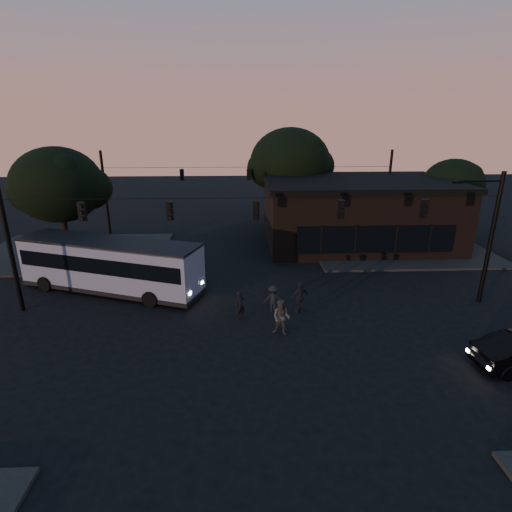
{
  "coord_description": "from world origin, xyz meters",
  "views": [
    {
      "loc": [
        -0.87,
        -16.57,
        10.05
      ],
      "look_at": [
        0.0,
        4.0,
        3.0
      ],
      "focal_mm": 28.0,
      "sensor_mm": 36.0,
      "label": 1
    }
  ],
  "objects_px": {
    "building": "(357,212)",
    "bus": "(110,263)",
    "pedestrian_b": "(281,317)",
    "pedestrian_c": "(300,297)",
    "pedestrian_a": "(240,305)",
    "pedestrian_d": "(273,299)"
  },
  "relations": [
    {
      "from": "building",
      "to": "bus",
      "type": "xyz_separation_m",
      "value": [
        -17.75,
        -9.47,
        -0.9
      ]
    },
    {
      "from": "building",
      "to": "pedestrian_b",
      "type": "distance_m",
      "value": 17.22
    },
    {
      "from": "pedestrian_b",
      "to": "pedestrian_c",
      "type": "height_order",
      "value": "pedestrian_b"
    },
    {
      "from": "pedestrian_a",
      "to": "pedestrian_c",
      "type": "xyz_separation_m",
      "value": [
        3.26,
        0.67,
        0.11
      ]
    },
    {
      "from": "building",
      "to": "pedestrian_a",
      "type": "bearing_deg",
      "value": -126.25
    },
    {
      "from": "pedestrian_b",
      "to": "pedestrian_d",
      "type": "height_order",
      "value": "pedestrian_b"
    },
    {
      "from": "building",
      "to": "pedestrian_c",
      "type": "height_order",
      "value": "building"
    },
    {
      "from": "building",
      "to": "pedestrian_a",
      "type": "xyz_separation_m",
      "value": [
        -9.9,
        -13.5,
        -1.92
      ]
    },
    {
      "from": "bus",
      "to": "pedestrian_b",
      "type": "height_order",
      "value": "bus"
    },
    {
      "from": "bus",
      "to": "building",
      "type": "bearing_deg",
      "value": 47.99
    },
    {
      "from": "pedestrian_a",
      "to": "pedestrian_b",
      "type": "distance_m",
      "value": 2.62
    },
    {
      "from": "pedestrian_b",
      "to": "pedestrian_d",
      "type": "relative_size",
      "value": 1.2
    },
    {
      "from": "pedestrian_a",
      "to": "pedestrian_c",
      "type": "relative_size",
      "value": 0.88
    },
    {
      "from": "pedestrian_c",
      "to": "bus",
      "type": "bearing_deg",
      "value": -44.66
    },
    {
      "from": "building",
      "to": "bus",
      "type": "relative_size",
      "value": 1.32
    },
    {
      "from": "building",
      "to": "pedestrian_d",
      "type": "bearing_deg",
      "value": -122.53
    },
    {
      "from": "bus",
      "to": "pedestrian_c",
      "type": "bearing_deg",
      "value": 3.09
    },
    {
      "from": "pedestrian_a",
      "to": "pedestrian_b",
      "type": "height_order",
      "value": "pedestrian_b"
    },
    {
      "from": "pedestrian_a",
      "to": "bus",
      "type": "bearing_deg",
      "value": 124.75
    },
    {
      "from": "pedestrian_b",
      "to": "building",
      "type": "bearing_deg",
      "value": 87.88
    },
    {
      "from": "pedestrian_b",
      "to": "pedestrian_c",
      "type": "bearing_deg",
      "value": 87.19
    },
    {
      "from": "pedestrian_b",
      "to": "pedestrian_c",
      "type": "xyz_separation_m",
      "value": [
        1.27,
        2.36,
        -0.02
      ]
    }
  ]
}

